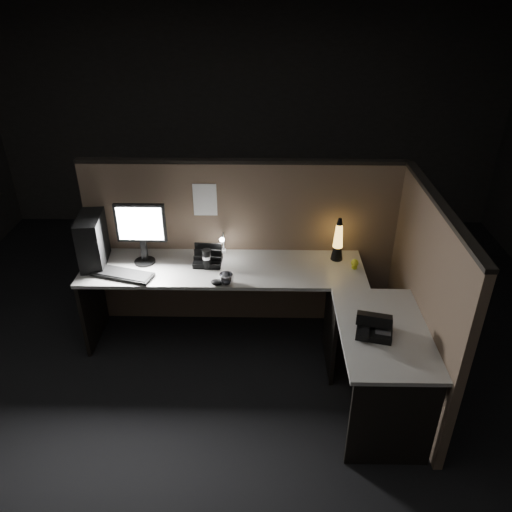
{
  "coord_description": "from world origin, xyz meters",
  "views": [
    {
      "loc": [
        0.18,
        -2.88,
        2.82
      ],
      "look_at": [
        0.13,
        0.35,
        0.98
      ],
      "focal_mm": 35.0,
      "sensor_mm": 36.0,
      "label": 1
    }
  ],
  "objects_px": {
    "pc_tower": "(92,240)",
    "keyboard": "(123,274)",
    "lava_lamp": "(338,243)",
    "monitor": "(141,228)",
    "desk_phone": "(374,326)"
  },
  "relations": [
    {
      "from": "pc_tower",
      "to": "keyboard",
      "type": "relative_size",
      "value": 0.85
    },
    {
      "from": "keyboard",
      "to": "desk_phone",
      "type": "height_order",
      "value": "desk_phone"
    },
    {
      "from": "pc_tower",
      "to": "monitor",
      "type": "xyz_separation_m",
      "value": [
        0.4,
        0.03,
        0.1
      ]
    },
    {
      "from": "pc_tower",
      "to": "lava_lamp",
      "type": "distance_m",
      "value": 2.0
    },
    {
      "from": "pc_tower",
      "to": "keyboard",
      "type": "xyz_separation_m",
      "value": [
        0.27,
        -0.2,
        -0.2
      ]
    },
    {
      "from": "pc_tower",
      "to": "desk_phone",
      "type": "height_order",
      "value": "pc_tower"
    },
    {
      "from": "pc_tower",
      "to": "lava_lamp",
      "type": "bearing_deg",
      "value": -3.63
    },
    {
      "from": "monitor",
      "to": "lava_lamp",
      "type": "bearing_deg",
      "value": 2.83
    },
    {
      "from": "monitor",
      "to": "lava_lamp",
      "type": "distance_m",
      "value": 1.61
    },
    {
      "from": "keyboard",
      "to": "lava_lamp",
      "type": "relative_size",
      "value": 1.31
    },
    {
      "from": "pc_tower",
      "to": "desk_phone",
      "type": "relative_size",
      "value": 1.52
    },
    {
      "from": "lava_lamp",
      "to": "desk_phone",
      "type": "bearing_deg",
      "value": -82.83
    },
    {
      "from": "monitor",
      "to": "keyboard",
      "type": "height_order",
      "value": "monitor"
    },
    {
      "from": "pc_tower",
      "to": "keyboard",
      "type": "bearing_deg",
      "value": -42.93
    },
    {
      "from": "pc_tower",
      "to": "keyboard",
      "type": "height_order",
      "value": "pc_tower"
    }
  ]
}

